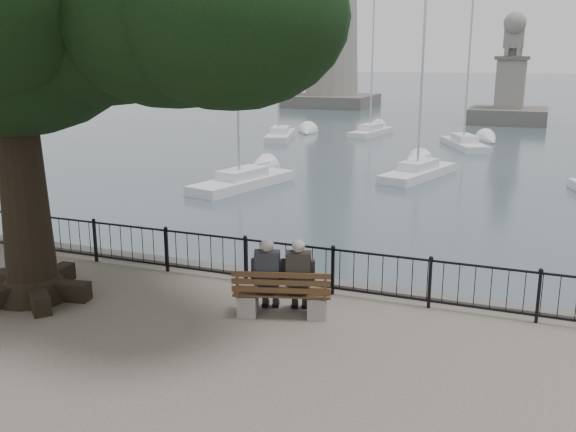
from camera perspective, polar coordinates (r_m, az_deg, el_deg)
The scene contains 11 objects.
harbor at distance 14.50m, azimuth 0.73°, elevation -7.62°, with size 260.00×260.00×1.20m.
railing at distance 13.69m, azimuth 0.00°, elevation -4.23°, with size 22.06×0.06×1.00m.
bench at distance 12.33m, azimuth -0.53°, elevation -7.43°, with size 1.93×1.06×0.98m.
person_left at distance 12.33m, azimuth -1.76°, elevation -5.60°, with size 0.59×0.84×1.55m.
person_right at distance 12.28m, azimuth 0.97°, elevation -5.68°, with size 0.59×0.84×1.55m.
lion_monument at distance 59.68m, azimuth 19.09°, elevation 10.09°, with size 6.43×6.43×9.38m.
sailboat_a at distance 29.20m, azimuth -4.08°, elevation 3.14°, with size 2.99×6.10×10.19m.
sailboat_b at distance 32.12m, azimuth 11.51°, elevation 3.95°, with size 3.02×5.87×11.03m.
sailboat_e at distance 46.23m, azimuth -0.70°, elevation 7.38°, with size 3.02×5.87×13.26m.
sailboat_f at distance 43.20m, azimuth 15.37°, elevation 6.33°, with size 3.73×5.76×11.56m.
sailboat_h at distance 48.67m, azimuth 7.40°, elevation 7.61°, with size 2.32×5.41×12.85m.
Camera 1 is at (4.75, -9.59, 4.89)m, focal length 40.00 mm.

